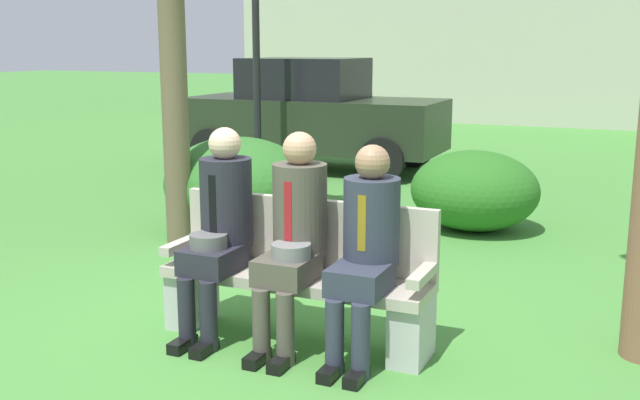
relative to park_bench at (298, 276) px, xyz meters
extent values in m
plane|color=#458537|center=(-0.34, -0.08, -0.42)|extent=(80.00, 80.00, 0.00)
cube|color=#B7AD9E|center=(0.00, -0.06, 0.00)|extent=(1.75, 0.44, 0.07)
cube|color=#B7AD9E|center=(0.00, 0.13, 0.26)|extent=(1.75, 0.06, 0.45)
cube|color=#B7AD9E|center=(-0.84, -0.06, 0.13)|extent=(0.08, 0.44, 0.06)
cube|color=#B7AD9E|center=(0.84, -0.06, 0.13)|extent=(0.08, 0.44, 0.06)
cube|color=#B9B9B9|center=(-0.78, -0.06, -0.23)|extent=(0.20, 0.37, 0.38)
cube|color=#B9B9B9|center=(0.78, -0.06, -0.23)|extent=(0.20, 0.37, 0.38)
cube|color=#23232D|center=(-0.50, -0.23, 0.11)|extent=(0.32, 0.38, 0.16)
cylinder|color=#23232D|center=(-0.58, -0.42, -0.19)|extent=(0.11, 0.11, 0.45)
cylinder|color=#23232D|center=(-0.42, -0.42, -0.19)|extent=(0.11, 0.11, 0.45)
cube|color=black|center=(-0.58, -0.48, -0.38)|extent=(0.09, 0.22, 0.07)
cube|color=black|center=(-0.42, -0.48, -0.38)|extent=(0.09, 0.22, 0.07)
cylinder|color=#23232D|center=(-0.50, -0.04, 0.45)|extent=(0.34, 0.34, 0.58)
cube|color=black|center=(-0.50, -0.20, 0.47)|extent=(0.05, 0.01, 0.37)
sphere|color=beige|center=(-0.50, -0.04, 0.83)|extent=(0.21, 0.21, 0.21)
cylinder|color=#5A5A5A|center=(-0.51, -0.24, 0.24)|extent=(0.24, 0.24, 0.09)
cube|color=#4C473D|center=(0.03, -0.23, 0.11)|extent=(0.32, 0.38, 0.16)
cylinder|color=#4C473D|center=(-0.05, -0.42, -0.19)|extent=(0.11, 0.11, 0.45)
cylinder|color=#4C473D|center=(0.11, -0.42, -0.19)|extent=(0.11, 0.11, 0.45)
cube|color=black|center=(-0.05, -0.48, -0.38)|extent=(0.09, 0.22, 0.07)
cube|color=black|center=(0.11, -0.48, -0.38)|extent=(0.09, 0.22, 0.07)
cylinder|color=#4C473D|center=(0.03, -0.04, 0.45)|extent=(0.34, 0.34, 0.57)
cube|color=maroon|center=(0.03, -0.20, 0.47)|extent=(0.05, 0.01, 0.37)
sphere|color=tan|center=(0.03, -0.04, 0.83)|extent=(0.21, 0.21, 0.21)
cylinder|color=slate|center=(0.07, -0.24, 0.24)|extent=(0.24, 0.24, 0.09)
cube|color=#2D3342|center=(0.50, -0.23, 0.11)|extent=(0.32, 0.38, 0.16)
cylinder|color=#2D3342|center=(0.42, -0.42, -0.19)|extent=(0.11, 0.11, 0.45)
cylinder|color=#2D3342|center=(0.58, -0.42, -0.19)|extent=(0.11, 0.11, 0.45)
cube|color=black|center=(0.42, -0.48, -0.38)|extent=(0.09, 0.22, 0.07)
cube|color=black|center=(0.58, -0.48, -0.38)|extent=(0.09, 0.22, 0.07)
cylinder|color=#2D3342|center=(0.50, -0.04, 0.42)|extent=(0.34, 0.34, 0.52)
cube|color=olive|center=(0.50, -0.20, 0.44)|extent=(0.05, 0.01, 0.33)
sphere|color=#9E7556|center=(0.50, -0.04, 0.78)|extent=(0.21, 0.21, 0.21)
cylinder|color=brown|center=(-2.08, 1.71, 1.85)|extent=(0.25, 0.25, 4.54)
ellipsoid|color=#306D29|center=(-1.80, 2.37, 0.06)|extent=(1.54, 1.41, 0.96)
ellipsoid|color=#2A6920|center=(0.41, 3.36, -0.01)|extent=(1.31, 1.20, 0.82)
cube|color=#232D1E|center=(-2.69, 6.23, 0.28)|extent=(3.91, 1.58, 0.76)
cube|color=black|center=(-2.84, 6.23, 0.96)|extent=(1.71, 1.37, 0.60)
cylinder|color=black|center=(-1.33, 7.02, -0.10)|extent=(0.64, 0.14, 0.64)
cylinder|color=black|center=(-1.32, 5.46, -0.10)|extent=(0.64, 0.14, 0.64)
cylinder|color=black|center=(-4.06, 7.00, -0.10)|extent=(0.64, 0.14, 0.64)
cylinder|color=black|center=(-4.05, 5.44, -0.10)|extent=(0.64, 0.14, 0.64)
cylinder|color=black|center=(-2.93, 4.88, 1.22)|extent=(0.10, 0.10, 3.28)
camera|label=1|loc=(1.97, -4.13, 1.45)|focal=41.82mm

